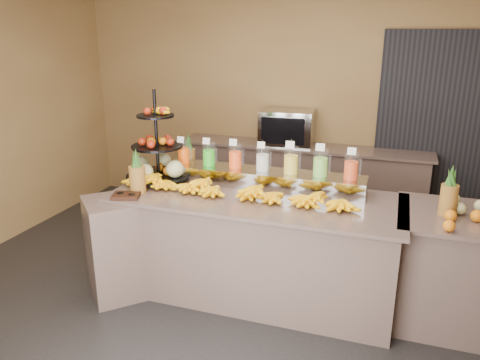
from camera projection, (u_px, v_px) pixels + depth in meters
The scene contains 20 objects.
ground at pixel (244, 309), 4.02m from camera, with size 6.00×6.00×0.00m, color black.
room_envelope at pixel (293, 79), 4.10m from camera, with size 6.04×5.02×2.82m.
buffet_counter at pixel (241, 245), 4.15m from camera, with size 2.75×1.25×0.93m.
right_counter at pixel (463, 270), 3.72m from camera, with size 1.08×0.88×0.93m.
back_ledge at pixel (300, 181), 5.90m from camera, with size 3.10×0.55×0.93m.
pitcher_tray at pixel (262, 178), 4.24m from camera, with size 1.85×0.30×0.15m, color gray.
juice_pitcher_orange_a at pixel (184, 153), 4.43m from camera, with size 0.11×0.12×0.28m.
juice_pitcher_green at pixel (209, 155), 4.35m from camera, with size 0.12×0.12×0.28m.
juice_pitcher_orange_b at pixel (235, 157), 4.27m from camera, with size 0.12×0.13×0.29m.
juice_pitcher_milk at pixel (263, 160), 4.19m from camera, with size 0.12×0.12×0.29m.
juice_pitcher_lemon at pixel (291, 162), 4.11m from camera, with size 0.13×0.13×0.31m.
juice_pitcher_lime at pixel (320, 164), 4.03m from camera, with size 0.13×0.13×0.31m.
juice_pitcher_orange_c at pixel (351, 168), 3.95m from camera, with size 0.12×0.13×0.30m.
banana_heap at pixel (234, 187), 4.01m from camera, with size 2.12×0.19×0.18m.
fruit_stand at pixel (161, 158), 4.35m from camera, with size 0.72×0.72×0.85m.
condiment_caddy at pixel (126, 196), 3.97m from camera, with size 0.22×0.17×0.03m, color black.
pineapple_left_a at pixel (137, 176), 4.06m from camera, with size 0.14×0.14×0.40m.
pineapple_left_b at pixel (189, 158), 4.64m from camera, with size 0.13×0.13×0.40m.
right_fruit_pile at pixel (471, 215), 3.40m from camera, with size 0.46×0.44×0.24m.
oven_warmer at pixel (287, 127), 5.76m from camera, with size 0.64×0.45×0.43m, color gray.
Camera 1 is at (1.09, -3.31, 2.29)m, focal length 35.00 mm.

